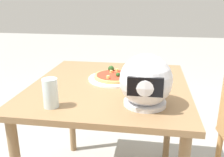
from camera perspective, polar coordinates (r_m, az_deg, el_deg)
The scene contains 5 objects.
dining_table at distance 1.51m, azimuth -0.52°, elevation -4.80°, with size 0.90×0.98×0.77m.
pizza_plate at distance 1.54m, azimuth 0.51°, elevation -0.04°, with size 0.32×0.32×0.01m, color white.
pizza at distance 1.54m, azimuth 0.65°, elevation 0.67°, with size 0.25×0.25×0.05m.
motorcycle_helmet at distance 1.16m, azimuth 7.67°, elevation -0.65°, with size 0.24×0.24×0.24m.
drinking_glass at distance 1.18m, azimuth -13.80°, elevation -3.22°, with size 0.07×0.07×0.14m, color silver.
Camera 1 is at (-0.23, 1.37, 1.26)m, focal length 40.27 mm.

